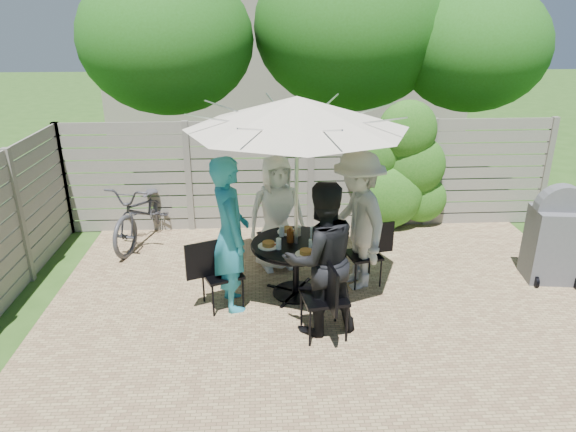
{
  "coord_description": "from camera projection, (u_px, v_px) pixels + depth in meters",
  "views": [
    {
      "loc": [
        -0.83,
        -5.1,
        3.38
      ],
      "look_at": [
        -0.49,
        0.94,
        1.02
      ],
      "focal_mm": 32.0,
      "sensor_mm": 36.0,
      "label": 1
    }
  ],
  "objects": [
    {
      "name": "glass_front",
      "position": [
        311.0,
        245.0,
        6.19
      ],
      "size": [
        0.07,
        0.07,
        0.14
      ],
      "primitive_type": "cylinder",
      "color": "silver",
      "rests_on": "patio_table"
    },
    {
      "name": "person_left",
      "position": [
        230.0,
        235.0,
        6.09
      ],
      "size": [
        0.62,
        0.8,
        1.92
      ],
      "primitive_type": "imported",
      "rotation": [
        0.0,
        0.0,
        8.12
      ],
      "color": "teal",
      "rests_on": "ground"
    },
    {
      "name": "umbrella",
      "position": [
        297.0,
        113.0,
        5.82
      ],
      "size": [
        3.21,
        3.21,
        2.54
      ],
      "rotation": [
        0.0,
        0.0,
        0.26
      ],
      "color": "silver",
      "rests_on": "ground"
    },
    {
      "name": "glass_right",
      "position": [
        313.0,
        232.0,
        6.55
      ],
      "size": [
        0.07,
        0.07,
        0.14
      ],
      "primitive_type": "cylinder",
      "color": "silver",
      "rests_on": "patio_table"
    },
    {
      "name": "chair_right",
      "position": [
        364.0,
        266.0,
        6.86
      ],
      "size": [
        0.65,
        0.49,
        0.86
      ],
      "rotation": [
        0.0,
        0.0,
        3.35
      ],
      "color": "black",
      "rests_on": "ground"
    },
    {
      "name": "patio_table",
      "position": [
        296.0,
        259.0,
        6.49
      ],
      "size": [
        1.37,
        1.37,
        0.73
      ],
      "rotation": [
        0.0,
        0.0,
        0.26
      ],
      "color": "black",
      "rests_on": "ground"
    },
    {
      "name": "plate_right",
      "position": [
        323.0,
        237.0,
        6.51
      ],
      "size": [
        0.26,
        0.26,
        0.06
      ],
      "color": "white",
      "rests_on": "patio_table"
    },
    {
      "name": "backyard_envelope",
      "position": [
        290.0,
        45.0,
        14.64
      ],
      "size": [
        60.0,
        60.0,
        5.0
      ],
      "color": "#264816",
      "rests_on": "ground"
    },
    {
      "name": "chair_front",
      "position": [
        324.0,
        312.0,
        5.71
      ],
      "size": [
        0.54,
        0.75,
        0.99
      ],
      "rotation": [
        0.0,
        0.0,
        1.72
      ],
      "color": "black",
      "rests_on": "ground"
    },
    {
      "name": "plate_front",
      "position": [
        306.0,
        253.0,
        6.08
      ],
      "size": [
        0.26,
        0.26,
        0.06
      ],
      "color": "white",
      "rests_on": "patio_table"
    },
    {
      "name": "glass_left",
      "position": [
        279.0,
        244.0,
        6.22
      ],
      "size": [
        0.07,
        0.07,
        0.14
      ],
      "primitive_type": "cylinder",
      "color": "silver",
      "rests_on": "patio_table"
    },
    {
      "name": "bbq_grill",
      "position": [
        556.0,
        238.0,
        6.84
      ],
      "size": [
        0.73,
        0.6,
        1.36
      ],
      "rotation": [
        0.0,
        0.0,
        -0.14
      ],
      "color": "#56565B",
      "rests_on": "ground"
    },
    {
      "name": "syrup_jug",
      "position": [
        290.0,
        236.0,
        6.41
      ],
      "size": [
        0.09,
        0.09,
        0.16
      ],
      "primitive_type": "cylinder",
      "color": "#59280C",
      "rests_on": "patio_table"
    },
    {
      "name": "chair_back",
      "position": [
        274.0,
        247.0,
        7.44
      ],
      "size": [
        0.52,
        0.66,
        0.87
      ],
      "rotation": [
        0.0,
        0.0,
        4.99
      ],
      "color": "black",
      "rests_on": "ground"
    },
    {
      "name": "bicycle",
      "position": [
        145.0,
        210.0,
        8.11
      ],
      "size": [
        1.16,
        2.06,
        1.02
      ],
      "primitive_type": "imported",
      "rotation": [
        0.0,
        0.0,
        -0.26
      ],
      "color": "#333338",
      "rests_on": "ground"
    },
    {
      "name": "coffee_cup",
      "position": [
        298.0,
        231.0,
        6.61
      ],
      "size": [
        0.08,
        0.08,
        0.12
      ],
      "primitive_type": "cylinder",
      "color": "#C6B293",
      "rests_on": "patio_table"
    },
    {
      "name": "person_right",
      "position": [
        357.0,
        221.0,
        6.58
      ],
      "size": [
        0.98,
        1.34,
        1.86
      ],
      "primitive_type": "imported",
      "rotation": [
        0.0,
        0.0,
        4.97
      ],
      "color": "#AFADAA",
      "rests_on": "ground"
    },
    {
      "name": "glass_back",
      "position": [
        282.0,
        231.0,
        6.58
      ],
      "size": [
        0.07,
        0.07,
        0.14
      ],
      "primitive_type": "cylinder",
      "color": "silver",
      "rests_on": "patio_table"
    },
    {
      "name": "person_back",
      "position": [
        277.0,
        213.0,
        7.11
      ],
      "size": [
        0.91,
        0.72,
        1.65
      ],
      "primitive_type": "imported",
      "rotation": [
        0.0,
        0.0,
        6.54
      ],
      "color": "white",
      "rests_on": "ground"
    },
    {
      "name": "plate_extra",
      "position": [
        318.0,
        249.0,
        6.19
      ],
      "size": [
        0.24,
        0.24,
        0.06
      ],
      "color": "white",
      "rests_on": "patio_table"
    },
    {
      "name": "plate_left",
      "position": [
        268.0,
        245.0,
        6.3
      ],
      "size": [
        0.26,
        0.26,
        0.06
      ],
      "color": "white",
      "rests_on": "patio_table"
    },
    {
      "name": "person_front",
      "position": [
        321.0,
        259.0,
        5.62
      ],
      "size": [
        1.01,
        0.88,
        1.79
      ],
      "primitive_type": "imported",
      "rotation": [
        0.0,
        0.0,
        3.4
      ],
      "color": "black",
      "rests_on": "ground"
    },
    {
      "name": "plate_back",
      "position": [
        287.0,
        230.0,
        6.72
      ],
      "size": [
        0.26,
        0.26,
        0.06
      ],
      "color": "white",
      "rests_on": "patio_table"
    },
    {
      "name": "chair_left",
      "position": [
        222.0,
        287.0,
        6.29
      ],
      "size": [
        0.7,
        0.58,
        0.92
      ],
      "rotation": [
        0.0,
        0.0,
        6.68
      ],
      "color": "black",
      "rests_on": "ground"
    }
  ]
}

